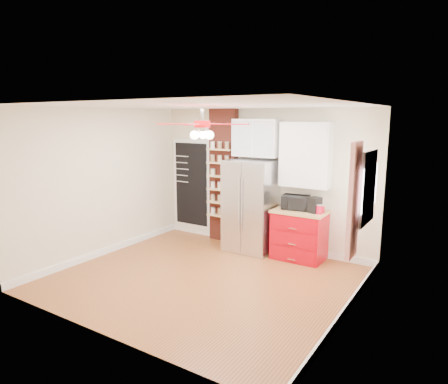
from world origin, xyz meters
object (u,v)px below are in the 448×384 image
Objects in this scene: red_cabinet at (299,235)px; pantry_jar_oats at (213,172)px; toaster_oven at (296,202)px; ceiling_fan at (202,124)px; canister_left at (319,210)px; coffee_maker at (315,205)px; fridge at (251,206)px.

red_cabinet is 2.16m from pantry_jar_oats.
toaster_oven is 1.86m from pantry_jar_oats.
ceiling_fan is 9.23× the size of canister_left.
red_cabinet is 2.75m from ceiling_fan.
coffee_maker is at bearing -2.60° from pantry_jar_oats.
red_cabinet is at bearing 61.29° from ceiling_fan.
coffee_maker is (0.37, -0.05, 0.01)m from toaster_oven.
red_cabinet is at bearing 166.93° from canister_left.
red_cabinet is 0.65m from canister_left.
pantry_jar_oats is at bearing -161.00° from coffee_maker.
fridge reaches higher than toaster_oven.
toaster_oven is (0.87, 0.07, 0.15)m from fridge.
pantry_jar_oats is at bearing 119.69° from ceiling_fan.
red_cabinet is 6.20× the size of canister_left.
fridge is 11.54× the size of canister_left.
canister_left is 1.22× the size of pantry_jar_oats.
canister_left is (0.10, -0.06, -0.06)m from coffee_maker.
fridge reaches higher than red_cabinet.
pantry_jar_oats is (-1.00, 1.75, -0.99)m from ceiling_fan.
coffee_maker is 2.18× the size of pantry_jar_oats.
toaster_oven is at bearing 167.30° from red_cabinet.
canister_left reaches higher than red_cabinet.
toaster_oven is at bearing -1.56° from pantry_jar_oats.
pantry_jar_oats is at bearing 172.67° from fridge.
toaster_oven is at bearing 4.78° from fridge.
coffee_maker is (0.27, -0.03, 0.58)m from red_cabinet.
canister_left is at bearing -3.95° from pantry_jar_oats.
coffee_maker is 0.13m from canister_left.
ceiling_fan is 2.25m from pantry_jar_oats.
pantry_jar_oats reaches higher than toaster_oven.
fridge is at bearing -157.36° from coffee_maker.
red_cabinet is at bearing -2.15° from pantry_jar_oats.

